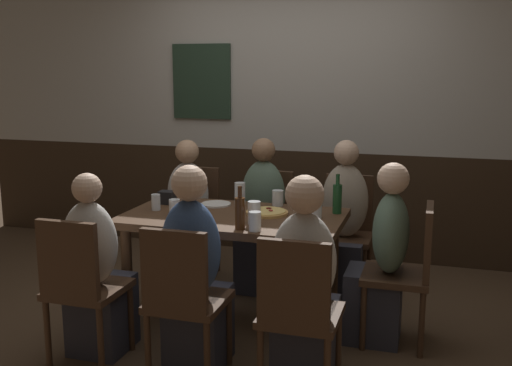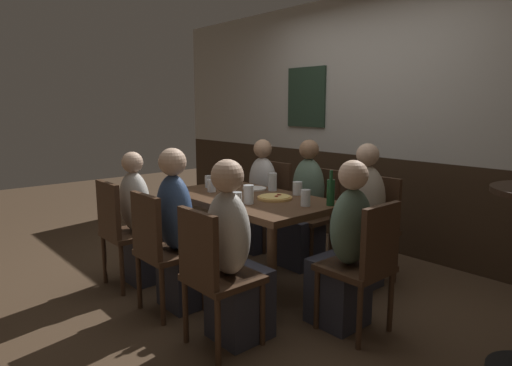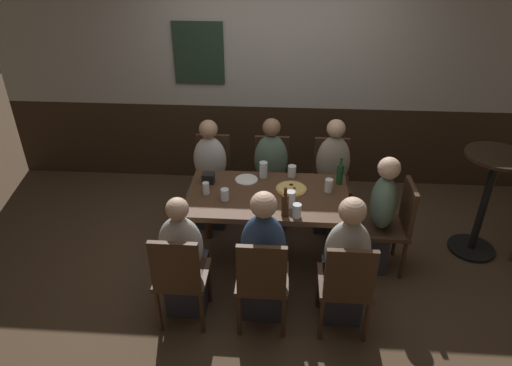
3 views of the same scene
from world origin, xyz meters
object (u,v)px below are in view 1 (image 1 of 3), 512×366
object	(u,v)px
person_mid_near	(195,284)
person_right_near	(305,298)
chair_left_far	(194,215)
tumbler_water	(156,203)
chair_mid_near	(183,295)
dining_table	(233,229)
pint_glass_amber	(240,194)
beer_glass_tall	(316,209)
beer_bottle_brown	(240,212)
pint_glass_stout	(254,214)
chair_right_near	(298,309)
person_head_east	(381,267)
person_left_near	(97,279)
beer_glass_half	(175,208)
highball_clear	(278,199)
chair_right_far	(346,227)
pint_glass_pale	(255,223)
plate_white_large	(216,204)
chair_mid_far	(267,221)
beer_bottle_green	(337,198)
pizza	(267,212)
person_right_far	(343,233)
person_left_far	(186,222)
chair_left_near	(80,283)
condiment_caddy	(167,197)
chair_head_east	(409,267)
person_mid_far	(262,227)

from	to	relation	value
person_mid_near	person_right_near	world-z (taller)	person_mid_near
chair_left_far	tumbler_water	xyz separation A→B (m)	(0.08, -0.85, 0.29)
chair_mid_near	dining_table	bearing A→B (deg)	90.00
dining_table	pint_glass_amber	bearing A→B (deg)	100.29
beer_glass_tall	beer_bottle_brown	world-z (taller)	beer_bottle_brown
chair_left_far	person_mid_near	bearing A→B (deg)	-67.09
pint_glass_stout	pint_glass_amber	size ratio (longest dim) A/B	0.92
chair_right_near	person_head_east	distance (m)	0.89
dining_table	person_left_near	world-z (taller)	person_left_near
chair_right_near	beer_glass_half	distance (m)	1.25
highball_clear	chair_right_far	bearing A→B (deg)	49.19
pint_glass_pale	beer_bottle_brown	xyz separation A→B (m)	(-0.10, 0.01, 0.05)
chair_left_far	chair_right_far	bearing A→B (deg)	0.00
highball_clear	beer_bottle_brown	world-z (taller)	beer_bottle_brown
chair_right_near	pint_glass_pale	bearing A→B (deg)	127.53
person_right_near	plate_white_large	size ratio (longest dim) A/B	5.52
beer_glass_half	pint_glass_amber	size ratio (longest dim) A/B	0.68
pint_glass_pale	beer_glass_tall	distance (m)	0.50
chair_mid_far	beer_bottle_brown	distance (m)	1.21
pint_glass_pale	beer_bottle_brown	world-z (taller)	beer_bottle_brown
person_mid_near	beer_glass_half	bearing A→B (deg)	123.82
beer_glass_tall	beer_bottle_green	distance (m)	0.19
pizza	beer_glass_half	bearing A→B (deg)	-160.42
person_right_near	person_right_far	xyz separation A→B (m)	(0.00, 1.32, 0.00)
dining_table	beer_bottle_green	distance (m)	0.71
pint_glass_pale	beer_bottle_green	xyz separation A→B (m)	(0.39, 0.57, 0.05)
plate_white_large	chair_right_near	bearing A→B (deg)	-51.62
pint_glass_pale	pint_glass_amber	xyz separation A→B (m)	(-0.31, 0.64, 0.02)
person_left_far	pint_glass_stout	world-z (taller)	person_left_far
person_left_far	plate_white_large	distance (m)	0.65
pizza	person_mid_near	bearing A→B (deg)	-105.46
chair_left_near	beer_glass_tall	distance (m)	1.50
person_left_near	condiment_caddy	world-z (taller)	person_left_near
chair_head_east	beer_glass_half	xyz separation A→B (m)	(-1.49, -0.12, 0.29)
person_head_east	beer_glass_tall	bearing A→B (deg)	168.95
beer_bottle_green	person_mid_near	bearing A→B (deg)	-125.63
dining_table	highball_clear	xyz separation A→B (m)	(0.21, 0.34, 0.15)
pint_glass_pale	chair_right_far	bearing A→B (deg)	71.97
chair_left_near	pizza	size ratio (longest dim) A/B	3.18
pizza	chair_mid_near	bearing A→B (deg)	-102.81
chair_head_east	person_left_far	bearing A→B (deg)	159.42
person_head_east	condiment_caddy	xyz separation A→B (m)	(-1.52, 0.17, 0.31)
pizza	highball_clear	world-z (taller)	highball_clear
chair_right_far	chair_left_near	bearing A→B (deg)	-127.33
chair_mid_far	tumbler_water	distance (m)	1.05
beer_glass_tall	person_mid_far	bearing A→B (deg)	132.88
person_mid_far	chair_mid_near	bearing A→B (deg)	-90.00
chair_right_near	beer_glass_half	bearing A→B (deg)	144.60
beer_glass_tall	condiment_caddy	world-z (taller)	beer_glass_tall
person_left_far	beer_bottle_brown	bearing A→B (deg)	-51.47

